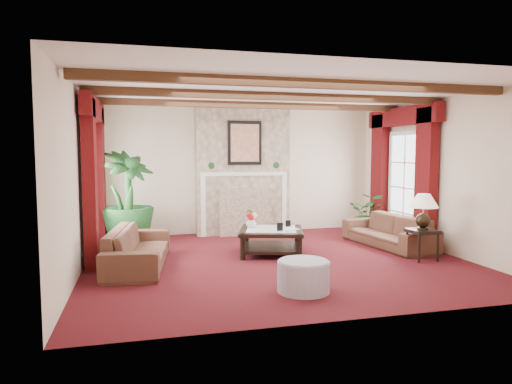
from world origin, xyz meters
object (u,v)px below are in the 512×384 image
object	(u,v)px
ottoman	(303,277)
potted_palm	(127,219)
sofa_right	(388,226)
sofa_left	(138,241)
coffee_table	(271,242)
side_table	(422,245)

from	to	relation	value
ottoman	potted_palm	bearing A→B (deg)	122.23
potted_palm	sofa_right	bearing A→B (deg)	-15.10
sofa_left	coffee_table	size ratio (longest dim) A/B	1.98
sofa_left	coffee_table	distance (m)	2.26
sofa_left	ottoman	world-z (taller)	sofa_left
sofa_left	side_table	bearing A→B (deg)	-90.95
side_table	sofa_right	bearing A→B (deg)	88.05
sofa_right	coffee_table	xyz separation A→B (m)	(-2.31, -0.10, -0.17)
potted_palm	ottoman	xyz separation A→B (m)	(2.23, -3.53, -0.31)
coffee_table	side_table	distance (m)	2.49
sofa_right	potted_palm	xyz separation A→B (m)	(-4.74, 1.28, 0.12)
side_table	ottoman	distance (m)	2.72
sofa_left	sofa_right	world-z (taller)	sofa_left
sofa_left	coffee_table	world-z (taller)	sofa_left
sofa_right	side_table	world-z (taller)	sofa_right
potted_palm	coffee_table	size ratio (longest dim) A/B	1.90
side_table	ottoman	world-z (taller)	side_table
sofa_left	sofa_right	size ratio (longest dim) A/B	1.03
potted_palm	coffee_table	world-z (taller)	potted_palm
ottoman	side_table	bearing A→B (deg)	24.65
coffee_table	side_table	world-z (taller)	side_table
sofa_right	sofa_left	bearing A→B (deg)	-91.94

